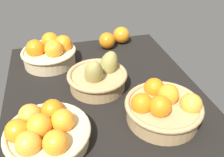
{
  "coord_description": "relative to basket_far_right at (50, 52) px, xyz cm",
  "views": [
    {
      "loc": [
        -73.11,
        15.12,
        58.15
      ],
      "look_at": [
        -0.64,
        -3.71,
        7.0
      ],
      "focal_mm": 38.74,
      "sensor_mm": 36.0,
      "label": 1
    }
  ],
  "objects": [
    {
      "name": "loose_orange_front_gap",
      "position": [
        11.79,
        -36.02,
        -0.96
      ],
      "size": [
        8.36,
        8.36,
        8.36
      ],
      "primitive_type": "sphere",
      "color": "orange",
      "rests_on": "market_tray"
    },
    {
      "name": "basket_far_right",
      "position": [
        0.0,
        0.0,
        0.0
      ],
      "size": [
        23.51,
        23.51,
        12.2
      ],
      "color": "#D3BC8C",
      "rests_on": "market_tray"
    },
    {
      "name": "basket_center_pears",
      "position": [
        -23.29,
        -16.63,
        -0.57
      ],
      "size": [
        22.62,
        22.62,
        14.72
      ],
      "color": "tan",
      "rests_on": "market_tray"
    },
    {
      "name": "loose_orange_back_gap",
      "position": [
        7.68,
        -27.51,
        -1.17
      ],
      "size": [
        7.94,
        7.94,
        7.94
      ],
      "primitive_type": "sphere",
      "color": "orange",
      "rests_on": "market_tray"
    },
    {
      "name": "market_tray",
      "position": [
        -24.13,
        -17.89,
        -6.64
      ],
      "size": [
        84.0,
        72.0,
        3.0
      ],
      "primitive_type": "cube",
      "color": "black",
      "rests_on": "ground"
    },
    {
      "name": "basket_far_left",
      "position": [
        -46.38,
        3.39,
        -0.78
      ],
      "size": [
        24.51,
        24.51,
        10.76
      ],
      "color": "#D3BC8C",
      "rests_on": "market_tray"
    },
    {
      "name": "basket_near_left",
      "position": [
        -45.28,
        -32.88,
        -0.43
      ],
      "size": [
        24.5,
        24.5,
        11.41
      ],
      "color": "tan",
      "rests_on": "market_tray"
    }
  ]
}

